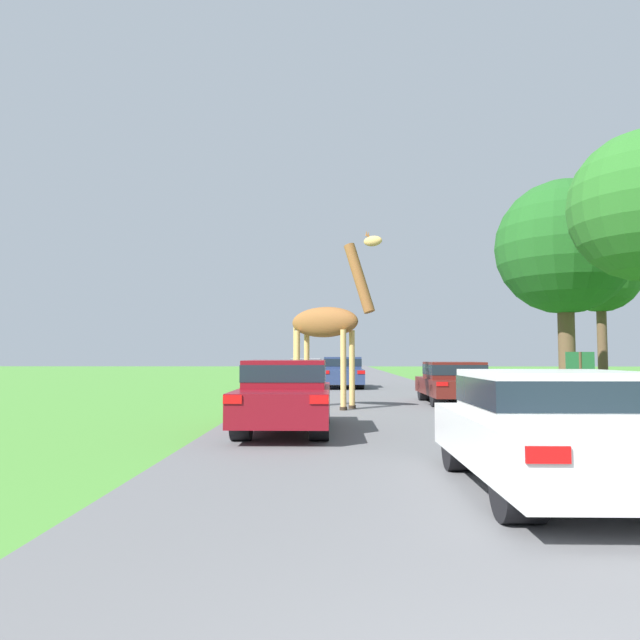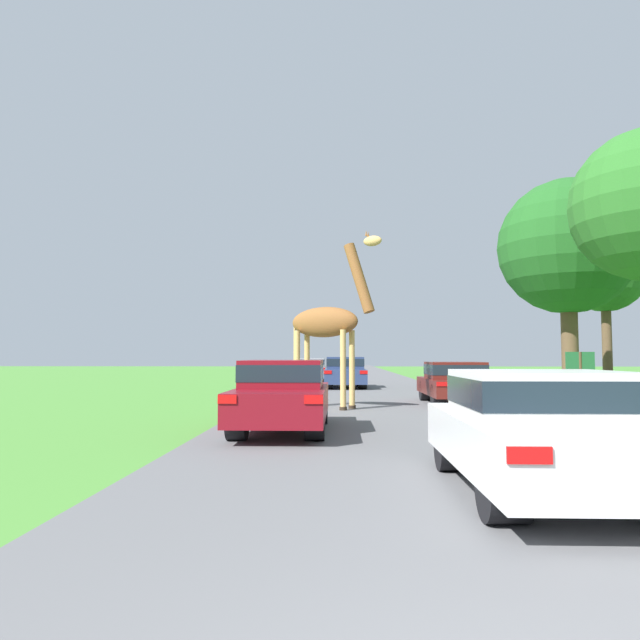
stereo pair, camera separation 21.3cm
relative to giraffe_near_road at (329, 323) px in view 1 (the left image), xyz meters
The scene contains 10 objects.
road 15.47m from the giraffe_near_road, 84.77° to the left, with size 7.67×120.00×0.00m.
giraffe_near_road is the anchor object (origin of this frame).
car_lead_maroon 10.66m from the giraffe_near_road, 75.68° to the right, with size 1.98×4.02×1.37m.
car_queue_right 11.12m from the giraffe_near_road, 86.94° to the left, with size 1.96×4.33×1.48m.
car_queue_left 4.78m from the giraffe_near_road, 24.49° to the left, with size 1.90×4.17×1.34m.
car_far_ahead 17.02m from the giraffe_near_road, 94.86° to the left, with size 1.92×4.48×1.39m.
car_verge_right 5.40m from the giraffe_near_road, 99.77° to the right, with size 1.78×4.37×1.45m.
tree_left_edge 18.66m from the giraffe_near_road, 41.69° to the left, with size 4.08×4.08×7.83m.
tree_far_right 11.62m from the giraffe_near_road, 32.48° to the left, with size 5.37×5.37×8.58m.
sign_post 6.86m from the giraffe_near_road, 22.55° to the right, with size 0.70×0.08×1.64m.
Camera 1 is at (-1.32, -1.99, 1.55)m, focal length 32.00 mm.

